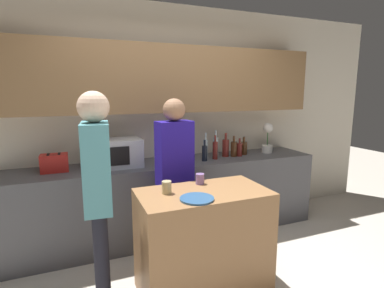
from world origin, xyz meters
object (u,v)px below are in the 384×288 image
(bottle_5, at_px, (234,149))
(bottle_0, at_px, (205,153))
(person_left, at_px, (98,185))
(plate_on_island, at_px, (197,199))
(bottle_4, at_px, (226,148))
(bottle_6, at_px, (239,149))
(person_center, at_px, (175,167))
(microwave, at_px, (116,153))
(bottle_1, at_px, (206,148))
(bottle_3, at_px, (216,146))
(cup_1, at_px, (200,179))
(potted_plant, at_px, (268,138))
(bottle_2, at_px, (215,150))
(bottle_7, at_px, (244,148))
(cup_0, at_px, (167,187))
(toaster, at_px, (54,163))

(bottle_5, bearing_deg, bottle_0, -169.39)
(person_left, bearing_deg, plate_on_island, 76.52)
(bottle_4, relative_size, person_left, 0.17)
(bottle_6, height_order, person_center, person_center)
(microwave, distance_m, plate_on_island, 1.34)
(microwave, height_order, bottle_6, microwave)
(bottle_1, relative_size, bottle_6, 1.36)
(bottle_0, distance_m, bottle_6, 0.52)
(bottle_0, bearing_deg, person_left, -144.54)
(bottle_3, bearing_deg, bottle_6, -23.15)
(bottle_6, height_order, cup_1, bottle_6)
(potted_plant, relative_size, bottle_2, 1.36)
(cup_1, bearing_deg, bottle_7, 42.56)
(microwave, xyz_separation_m, plate_on_island, (0.41, -1.26, -0.14))
(bottle_3, height_order, bottle_4, bottle_3)
(potted_plant, distance_m, cup_1, 1.65)
(bottle_1, xyz_separation_m, person_left, (-1.34, -1.04, 0.01))
(microwave, height_order, bottle_0, microwave)
(bottle_4, distance_m, bottle_7, 0.28)
(bottle_1, xyz_separation_m, cup_0, (-0.82, -1.06, -0.07))
(microwave, relative_size, bottle_2, 1.79)
(potted_plant, xyz_separation_m, person_left, (-2.23, -1.03, -0.07))
(bottle_0, xyz_separation_m, bottle_7, (0.62, 0.14, -0.01))
(potted_plant, bearing_deg, bottle_4, -179.71)
(bottle_2, xyz_separation_m, plate_on_island, (-0.73, -1.18, -0.10))
(person_left, bearing_deg, bottle_7, 124.46)
(microwave, distance_m, cup_1, 1.09)
(bottle_6, bearing_deg, microwave, 178.00)
(plate_on_island, height_order, cup_0, cup_0)
(bottle_1, height_order, person_center, person_center)
(microwave, distance_m, person_left, 1.06)
(cup_1, bearing_deg, person_left, -172.64)
(toaster, bearing_deg, potted_plant, -0.00)
(potted_plant, xyz_separation_m, bottle_5, (-0.53, -0.05, -0.10))
(toaster, bearing_deg, bottle_0, -4.58)
(potted_plant, distance_m, bottle_6, 0.47)
(bottle_5, height_order, plate_on_island, bottle_5)
(bottle_5, distance_m, bottle_7, 0.19)
(toaster, distance_m, bottle_7, 2.22)
(bottle_0, bearing_deg, plate_on_island, -116.87)
(potted_plant, distance_m, person_center, 1.58)
(bottle_0, relative_size, plate_on_island, 0.95)
(microwave, xyz_separation_m, cup_0, (0.24, -1.05, -0.10))
(toaster, distance_m, person_left, 1.08)
(bottle_7, relative_size, cup_0, 2.27)
(cup_1, bearing_deg, bottle_6, 43.47)
(plate_on_island, bearing_deg, bottle_1, 62.93)
(microwave, height_order, bottle_1, bottle_1)
(bottle_4, height_order, person_center, person_center)
(bottle_0, bearing_deg, cup_0, -129.07)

